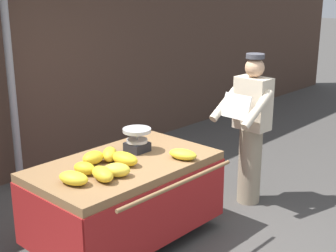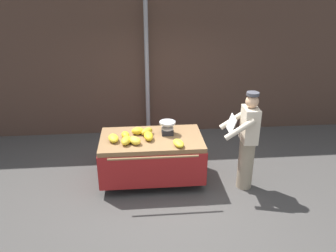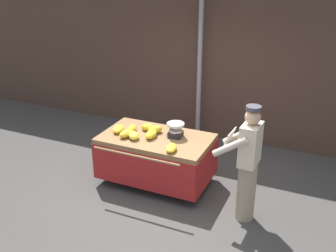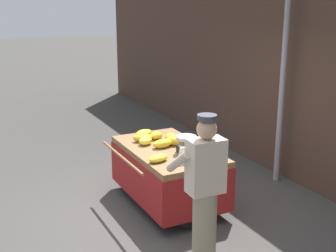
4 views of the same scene
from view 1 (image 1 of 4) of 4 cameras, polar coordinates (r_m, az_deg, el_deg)
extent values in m
plane|color=#423F3D|center=(4.83, 1.90, -13.82)|extent=(60.00, 60.00, 0.00)
cube|color=#473328|center=(6.32, -17.28, 10.46)|extent=(16.00, 0.24, 3.69)
cylinder|color=gray|center=(5.92, -18.23, 6.96)|extent=(0.09, 0.09, 3.07)
cube|color=olive|center=(4.56, -5.21, -4.69)|extent=(1.75, 1.02, 0.08)
cylinder|color=black|center=(4.29, -13.16, -12.54)|extent=(0.05, 0.77, 0.77)
cylinder|color=#B7B7BC|center=(4.28, -13.50, -12.67)|extent=(0.01, 0.14, 0.14)
cylinder|color=black|center=(5.23, 1.42, -6.55)|extent=(0.05, 0.77, 0.77)
cylinder|color=#B7B7BC|center=(5.25, 1.64, -6.45)|extent=(0.01, 0.14, 0.14)
cylinder|color=#4C4742|center=(5.02, -8.41, -7.88)|extent=(0.05, 0.05, 0.75)
cube|color=maroon|center=(4.36, -0.51, -10.55)|extent=(1.75, 0.02, 0.60)
cube|color=maroon|center=(5.05, -9.03, -6.81)|extent=(1.75, 0.02, 0.60)
cube|color=maroon|center=(4.22, -14.14, -12.07)|extent=(0.02, 1.02, 0.60)
cube|color=maroon|center=(5.26, 2.01, -5.61)|extent=(0.02, 1.02, 0.60)
cylinder|color=olive|center=(4.10, 1.32, -6.85)|extent=(1.40, 0.04, 0.04)
cube|color=black|center=(4.79, -3.66, -2.48)|extent=(0.20, 0.20, 0.09)
cylinder|color=#B7B7BC|center=(4.76, -3.69, -1.34)|extent=(0.02, 0.02, 0.11)
cylinder|color=#B7B7BC|center=(4.74, -3.70, -0.50)|extent=(0.28, 0.28, 0.04)
cylinder|color=#B7B7BC|center=(4.77, -3.68, -1.74)|extent=(0.21, 0.21, 0.03)
ellipsoid|color=gold|center=(4.50, -8.83, -3.72)|extent=(0.23, 0.18, 0.12)
ellipsoid|color=yellow|center=(4.09, -11.10, -6.07)|extent=(0.23, 0.31, 0.11)
ellipsoid|color=gold|center=(4.44, -5.16, -3.87)|extent=(0.18, 0.31, 0.12)
ellipsoid|color=gold|center=(4.56, -6.90, -3.33)|extent=(0.27, 0.27, 0.13)
ellipsoid|color=yellow|center=(4.57, 1.77, -3.37)|extent=(0.22, 0.31, 0.10)
ellipsoid|color=gold|center=(4.28, -9.84, -4.95)|extent=(0.18, 0.24, 0.11)
ellipsoid|color=gold|center=(4.12, -7.74, -5.64)|extent=(0.21, 0.31, 0.12)
ellipsoid|color=yellow|center=(4.19, -6.02, -5.18)|extent=(0.26, 0.28, 0.12)
cylinder|color=gray|center=(5.59, 9.63, -4.63)|extent=(0.26, 0.26, 0.88)
cube|color=beige|center=(5.37, 10.00, 2.65)|extent=(0.25, 0.39, 0.58)
sphere|color=tan|center=(5.29, 10.21, 6.80)|extent=(0.21, 0.21, 0.21)
cylinder|color=#3F3F47|center=(5.27, 10.28, 8.14)|extent=(0.20, 0.20, 0.05)
cylinder|color=beige|center=(5.08, 10.52, 1.94)|extent=(0.48, 0.11, 0.37)
cylinder|color=beige|center=(5.32, 6.83, 2.78)|extent=(0.48, 0.11, 0.37)
cube|color=silver|center=(5.13, 8.05, 2.31)|extent=(0.11, 0.34, 0.25)
camera|label=2|loc=(3.46, 85.77, 16.14)|focal=36.21mm
camera|label=3|loc=(5.77, 66.67, 17.23)|focal=42.23mm
camera|label=4|loc=(8.12, 41.03, 15.49)|focal=48.25mm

